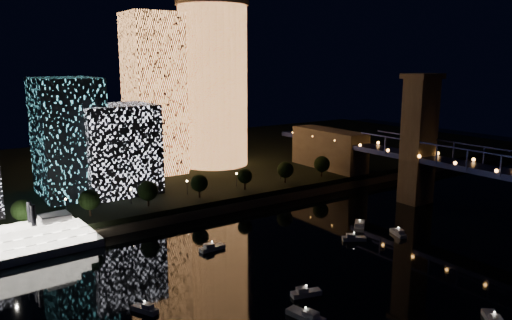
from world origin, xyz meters
The scene contains 10 objects.
ground centered at (0.00, 0.00, 0.00)m, with size 520.00×520.00×0.00m, color black.
far_bank centered at (0.00, 160.00, 2.50)m, with size 420.00×160.00×5.00m, color black.
seawall centered at (0.00, 82.00, 1.50)m, with size 420.00×6.00×3.00m, color #6B5E4C.
tower_cylindrical centered at (24.82, 137.80, 43.39)m, with size 34.00×34.00×76.52m.
tower_rectangular centered at (-5.79, 136.82, 39.96)m, with size 21.98×21.98×69.92m, color #FA9950.
midrise_blocks centered at (-56.59, 116.77, 22.56)m, with size 109.47×34.38×43.70m.
riverboat centered at (-77.85, 76.11, 4.06)m, with size 53.05×13.53×15.84m.
motorboats centered at (0.00, 10.80, 0.81)m, with size 110.01×78.32×2.78m.
esplanade_trees centered at (-22.59, 88.00, 10.47)m, with size 166.44×7.00×9.00m.
street_lamps centered at (-34.00, 94.00, 9.02)m, with size 132.70×0.70×5.65m.
Camera 1 is at (-93.15, -70.82, 54.87)m, focal length 35.00 mm.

